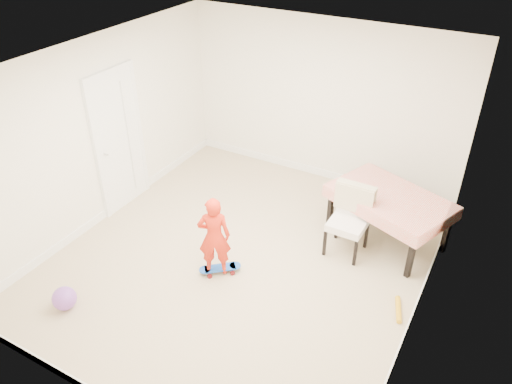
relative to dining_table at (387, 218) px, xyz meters
The scene contains 16 objects.
ground 2.04m from the dining_table, 139.25° to the right, with size 5.00×5.00×0.00m, color tan.
ceiling 2.99m from the dining_table, 139.25° to the right, with size 4.50×5.00×0.04m, color silver.
wall_back 2.14m from the dining_table, 142.35° to the left, with size 4.50×0.04×2.60m, color white.
wall_front 4.19m from the dining_table, 111.84° to the right, with size 4.50×0.04×2.60m, color white.
wall_left 4.08m from the dining_table, 160.76° to the right, with size 0.04×5.00×2.60m, color white.
wall_right 1.76m from the dining_table, 61.47° to the right, with size 0.04×5.00×2.60m, color white.
door 3.93m from the dining_table, 164.91° to the right, with size 0.10×0.94×2.11m, color white.
baseboard_back 1.95m from the dining_table, 142.11° to the left, with size 4.50×0.02×0.12m, color white.
baseboard_left 3.99m from the dining_table, 160.81° to the right, with size 0.02×5.00×0.12m, color white.
baseboard_right 1.52m from the dining_table, 61.13° to the right, with size 0.02×5.00×0.12m, color white.
dining_table is the anchor object (origin of this frame).
dining_chair 0.65m from the dining_table, 126.78° to the right, with size 0.52×0.60×0.95m, color white, non-canonical shape.
skateboard 2.36m from the dining_table, 133.73° to the right, with size 0.54×0.19×0.08m, color blue, non-canonical shape.
child 2.40m from the dining_table, 133.74° to the right, with size 0.40×0.26×1.09m, color red.
balloon 4.21m from the dining_table, 132.89° to the right, with size 0.28×0.28×0.28m, color purple.
foam_toy 1.41m from the dining_table, 66.23° to the right, with size 0.06×0.06×0.40m, color gold.
Camera 1 is at (2.64, -4.37, 4.28)m, focal length 35.00 mm.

